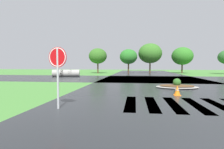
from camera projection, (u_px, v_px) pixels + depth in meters
asphalt_roadway at (165, 89)px, 12.36m from camera, size 11.88×80.00×0.01m
asphalt_cross_road at (152, 79)px, 21.04m from camera, size 90.00×10.70×0.01m
crosswalk_stripes at (185, 105)px, 7.36m from camera, size 4.95×3.16×0.01m
stop_sign at (58, 63)px, 6.59m from camera, size 0.75×0.17×2.33m
median_island at (177, 86)px, 12.88m from camera, size 3.01×2.03×0.68m
drainage_pipe_stack at (66, 73)px, 25.10m from camera, size 3.90×1.93×0.99m
traffic_cone at (177, 91)px, 9.57m from camera, size 0.36×0.36×0.55m
background_treeline at (161, 55)px, 34.67m from camera, size 32.21×6.39×6.05m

